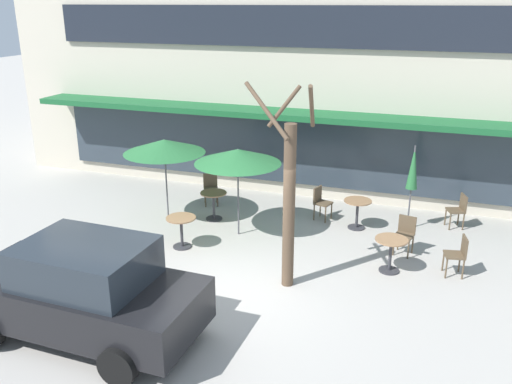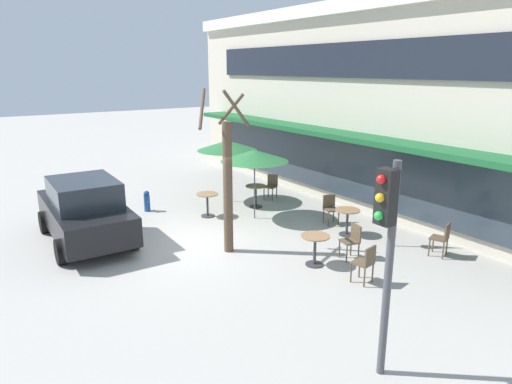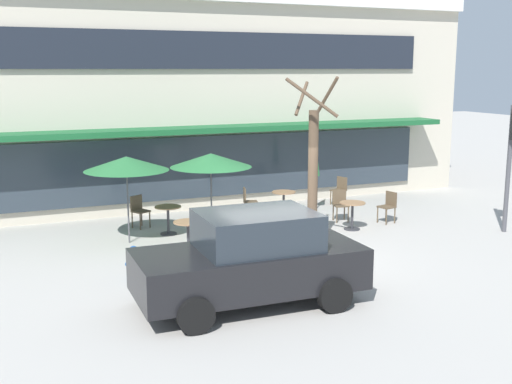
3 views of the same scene
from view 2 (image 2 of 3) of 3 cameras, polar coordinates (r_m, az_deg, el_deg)
ground_plane at (r=12.67m, az=-8.60°, el=-6.34°), size 80.00×80.00×0.00m
building_facade at (r=18.40m, az=20.64°, el=10.42°), size 19.39×9.10×6.76m
cafe_table_near_wall at (r=14.66m, az=-6.10°, el=-1.12°), size 0.70×0.70×0.76m
cafe_table_streetside at (r=13.21m, az=11.35°, el=-3.18°), size 0.70×0.70×0.76m
cafe_table_by_tree at (r=15.55m, az=-0.02°, el=-0.07°), size 0.70×0.70×0.76m
cafe_table_mid_patio at (r=11.11m, az=7.39°, el=-6.59°), size 0.70×0.70×0.76m
patio_umbrella_green_folded at (r=15.95m, az=-3.62°, el=5.83°), size 2.10×2.10×2.20m
patio_umbrella_cream_folded at (r=14.04m, az=-0.18°, el=4.57°), size 2.10×2.10×2.20m
patio_umbrella_corner_open at (r=12.38m, az=16.89°, el=0.57°), size 0.28×0.28×2.20m
cafe_chair_0 at (r=14.10m, az=9.27°, el=-1.86°), size 0.50×0.50×0.89m
cafe_chair_1 at (r=12.43m, az=22.27°, el=-5.20°), size 0.51×0.51×0.89m
cafe_chair_2 at (r=16.55m, az=1.93°, el=0.90°), size 0.54×0.54×0.89m
cafe_chair_3 at (r=10.40m, az=13.55°, el=-8.43°), size 0.47×0.47×0.89m
cafe_chair_4 at (r=11.63m, az=11.92°, el=-5.75°), size 0.48×0.48×0.89m
parked_sedan at (r=13.26m, az=-20.59°, el=-2.16°), size 4.25×2.11×1.76m
street_tree at (r=11.46m, az=-3.63°, el=1.43°), size 1.33×1.36×4.16m
traffic_light_pole at (r=6.81m, az=16.04°, el=-5.39°), size 0.26×0.44×3.40m
fire_hydrant at (r=15.58m, az=-13.48°, el=-1.09°), size 0.36×0.20×0.71m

